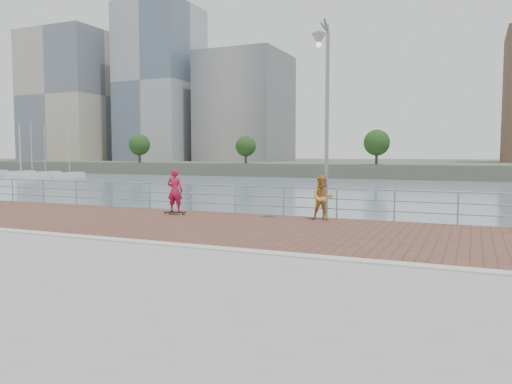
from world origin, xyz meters
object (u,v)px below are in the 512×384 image
at_px(street_lamp, 323,85).
at_px(skateboarder, 175,191).
at_px(guardrail, 310,199).
at_px(bystander, 322,198).

distance_m(street_lamp, skateboarder, 6.90).
height_order(guardrail, skateboarder, skateboarder).
height_order(street_lamp, bystander, street_lamp).
distance_m(street_lamp, bystander, 3.93).
bearing_deg(skateboarder, street_lamp, 172.83).
bearing_deg(guardrail, skateboarder, -164.31).
height_order(guardrail, street_lamp, street_lamp).
relative_size(street_lamp, bystander, 4.22).
relative_size(guardrail, street_lamp, 5.87).
bearing_deg(bystander, skateboarder, 170.04).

